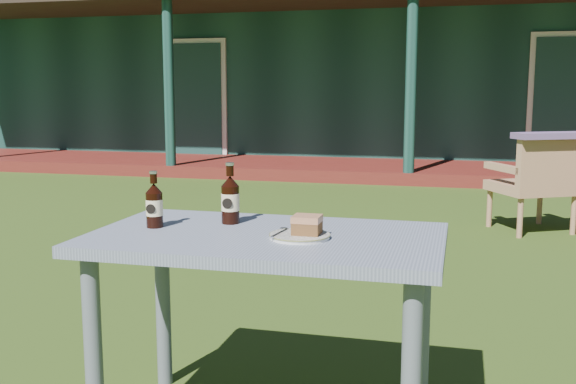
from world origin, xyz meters
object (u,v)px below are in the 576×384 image
(cafe_table, at_px, (266,262))
(armchair_left, at_px, (538,179))
(cola_bottle_near, at_px, (230,199))
(cola_bottle_far, at_px, (154,205))
(cake_slice, at_px, (307,225))
(plate, at_px, (300,236))

(cafe_table, xyz_separation_m, armchair_left, (1.27, 3.80, -0.16))
(armchair_left, bearing_deg, cola_bottle_near, -111.62)
(cafe_table, bearing_deg, cola_bottle_near, 141.56)
(cola_bottle_far, bearing_deg, cola_bottle_near, 29.59)
(cola_bottle_near, relative_size, cola_bottle_far, 1.11)
(cola_bottle_near, bearing_deg, cola_bottle_far, -150.41)
(cafe_table, distance_m, armchair_left, 4.01)
(cake_slice, bearing_deg, cola_bottle_far, 176.51)
(cake_slice, xyz_separation_m, cola_bottle_near, (-0.33, 0.17, 0.04))
(cake_slice, height_order, cola_bottle_near, cola_bottle_near)
(plate, bearing_deg, armchair_left, 73.40)
(plate, xyz_separation_m, cola_bottle_near, (-0.31, 0.18, 0.08))
(cafe_table, relative_size, armchair_left, 1.48)
(cake_slice, distance_m, cola_bottle_near, 0.37)
(armchair_left, bearing_deg, cola_bottle_far, -114.00)
(plate, distance_m, cola_bottle_far, 0.55)
(cafe_table, bearing_deg, cake_slice, -10.97)
(plate, bearing_deg, cake_slice, 21.61)
(plate, height_order, armchair_left, armchair_left)
(cafe_table, relative_size, cola_bottle_far, 5.91)
(cake_slice, bearing_deg, cafe_table, 169.03)
(cafe_table, xyz_separation_m, cola_bottle_near, (-0.18, 0.14, 0.19))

